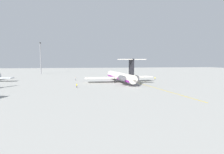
{
  "coord_description": "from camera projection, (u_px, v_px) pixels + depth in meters",
  "views": [
    {
      "loc": [
        -84.24,
        22.02,
        10.59
      ],
      "look_at": [
        1.37,
        9.12,
        2.72
      ],
      "focal_mm": 28.07,
      "sensor_mm": 36.0,
      "label": 1
    }
  ],
  "objects": [
    {
      "name": "light_mast",
      "position": [
        41.0,
        57.0,
        142.5
      ],
      "size": [
        4.0,
        0.7,
        25.78
      ],
      "color": "slate",
      "rests_on": "ground"
    },
    {
      "name": "ground_crew_near_tail",
      "position": [
        155.0,
        78.0,
        98.23
      ],
      "size": [
        0.34,
        0.35,
        1.79
      ],
      "rotation": [
        0.0,
        0.0,
        5.53
      ],
      "color": "black",
      "rests_on": "ground"
    },
    {
      "name": "safety_cone_nose",
      "position": [
        134.0,
        77.0,
        110.52
      ],
      "size": [
        0.4,
        0.4,
        0.55
      ],
      "primitive_type": "cone",
      "color": "#EA590F",
      "rests_on": "ground"
    },
    {
      "name": "ground",
      "position": [
        130.0,
        82.0,
        87.18
      ],
      "size": [
        391.07,
        391.07,
        0.0
      ],
      "primitive_type": "plane",
      "color": "#9E9E99"
    },
    {
      "name": "main_jetliner",
      "position": [
        121.0,
        76.0,
        86.41
      ],
      "size": [
        39.73,
        35.16,
        11.57
      ],
      "rotation": [
        0.0,
        0.0,
        0.12
      ],
      "color": "silver",
      "rests_on": "ground"
    },
    {
      "name": "taxiway_centreline",
      "position": [
        135.0,
        82.0,
        88.92
      ],
      "size": [
        92.32,
        12.37,
        0.01
      ],
      "primitive_type": "cube",
      "rotation": [
        0.0,
        0.0,
        0.13
      ],
      "color": "gold",
      "rests_on": "ground"
    },
    {
      "name": "ground_crew_near_nose",
      "position": [
        77.0,
        85.0,
        69.36
      ],
      "size": [
        0.29,
        0.4,
        1.79
      ],
      "rotation": [
        0.0,
        0.0,
        0.57
      ],
      "color": "black",
      "rests_on": "ground"
    },
    {
      "name": "ground_crew_portside",
      "position": [
        76.0,
        79.0,
        96.03
      ],
      "size": [
        0.27,
        0.4,
        1.67
      ],
      "rotation": [
        0.0,
        0.0,
        2.75
      ],
      "color": "black",
      "rests_on": "ground"
    }
  ]
}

